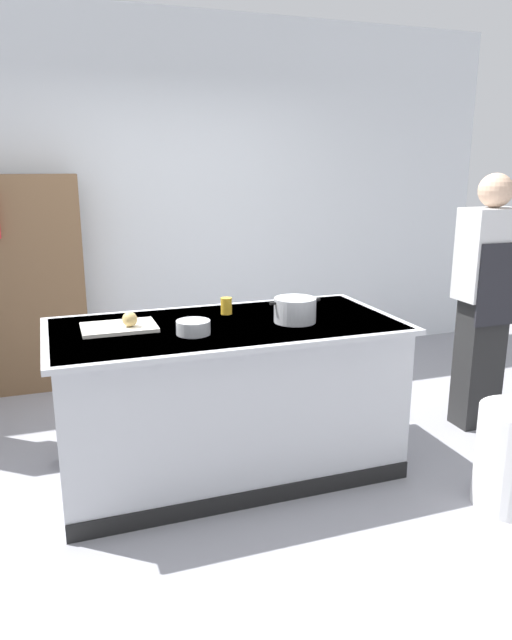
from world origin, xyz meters
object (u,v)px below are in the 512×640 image
(mixing_bowl, at_px, (193,327))
(person_chef, at_px, (485,297))
(stock_pot, at_px, (295,310))
(juice_cup, at_px, (226,306))
(onion, at_px, (130,319))
(bookshelf, at_px, (11,286))

(mixing_bowl, xyz_separation_m, person_chef, (2.04, 0.17, -0.02))
(mixing_bowl, bearing_deg, stock_pot, 4.93)
(stock_pot, height_order, person_chef, person_chef)
(juice_cup, bearing_deg, person_chef, -6.06)
(stock_pot, xyz_separation_m, juice_cup, (-0.32, 0.31, -0.02))
(person_chef, bearing_deg, onion, 85.64)
(bookshelf, bearing_deg, stock_pot, -49.94)
(bookshelf, bearing_deg, onion, -68.77)
(juice_cup, distance_m, person_chef, 1.76)
(stock_pot, relative_size, person_chef, 0.18)
(onion, xyz_separation_m, person_chef, (2.34, -0.02, -0.05))
(person_chef, bearing_deg, bookshelf, 55.68)
(juice_cup, relative_size, person_chef, 0.06)
(juice_cup, height_order, person_chef, person_chef)
(onion, distance_m, mixing_bowl, 0.36)
(mixing_bowl, bearing_deg, bookshelf, 116.89)
(stock_pot, bearing_deg, onion, 171.38)
(onion, height_order, juice_cup, onion)
(onion, relative_size, stock_pot, 0.27)
(onion, bearing_deg, person_chef, -0.40)
(onion, bearing_deg, mixing_bowl, -31.98)
(stock_pot, xyz_separation_m, bookshelf, (-1.59, 1.89, -0.12))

